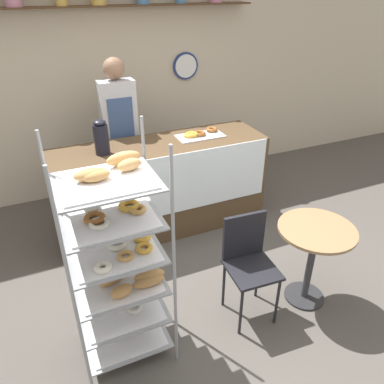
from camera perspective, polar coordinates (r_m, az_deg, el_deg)
The scene contains 9 objects.
ground_plane at distance 3.49m, azimuth 3.03°, elevation -15.80°, with size 14.00×14.00×0.00m, color #4C4742.
back_wall at distance 4.91m, azimuth -10.08°, elevation 16.08°, with size 10.00×0.30×2.70m.
display_counter at distance 4.10m, azimuth -4.58°, elevation 0.77°, with size 2.25×0.66×1.02m.
pastry_rack at distance 2.59m, azimuth -11.16°, elevation -10.11°, with size 0.65×0.54×1.72m.
person_worker at distance 4.29m, azimuth -10.89°, elevation 8.91°, with size 0.38×0.23×1.81m.
cafe_table at distance 3.28m, azimuth 18.03°, elevation -8.03°, with size 0.63×0.63×0.75m.
cafe_chair at distance 3.07m, azimuth 8.51°, elevation -9.63°, with size 0.40×0.40×0.90m.
coffee_carafe at distance 3.68m, azimuth -13.67°, elevation 8.08°, with size 0.14×0.14×0.34m.
donut_tray_counter at distance 4.07m, azimuth 1.10°, elevation 8.80°, with size 0.51×0.26×0.05m.
Camera 1 is at (-1.15, -2.17, 2.47)m, focal length 35.00 mm.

